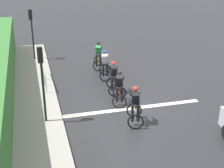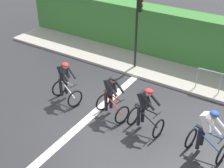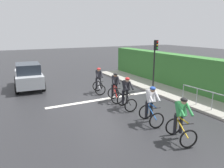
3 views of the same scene
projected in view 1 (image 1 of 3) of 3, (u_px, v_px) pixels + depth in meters
ground_plane at (129, 108)px, 15.23m from camera, size 80.00×80.00×0.00m
sidewalk_kerb at (28, 100)px, 15.92m from camera, size 2.80×19.43×0.12m
stone_wall_low at (8, 98)px, 15.63m from camera, size 0.44×19.43×0.52m
road_marking_stop_line at (129, 109)px, 15.14m from camera, size 7.00×0.30×0.01m
cyclist_lead at (99, 56)px, 19.92m from camera, size 0.93×1.22×1.66m
cyclist_second at (105, 65)px, 18.37m from camera, size 0.87×1.19×1.66m
cyclist_mid at (114, 78)px, 16.53m from camera, size 0.82×1.16×1.66m
cyclist_fourth at (120, 89)px, 15.30m from camera, size 0.96×1.23×1.66m
cyclist_trailing at (135, 107)px, 13.56m from camera, size 0.93×1.22×1.66m
traffic_light_near_crossing at (42, 74)px, 13.08m from camera, size 0.22×0.31×3.34m
traffic_light_far_junction at (31, 27)px, 20.94m from camera, size 0.25×0.30×3.34m
pedestrian_railing_kerbside at (43, 72)px, 17.49m from camera, size 0.15×2.79×1.03m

